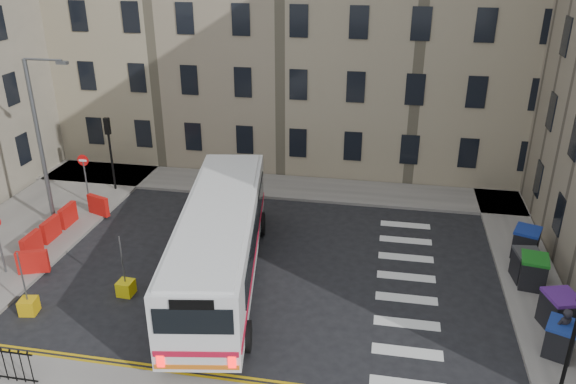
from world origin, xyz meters
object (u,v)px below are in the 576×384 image
(streetlamp, at_px, (40,142))
(wheelie_bin_a, at_px, (560,339))
(wheelie_bin_e, at_px, (526,242))
(pedestrian, at_px, (562,331))
(bollard_chevron, at_px, (29,306))
(bollard_yellow, at_px, (126,288))
(bus, at_px, (220,240))
(wheelie_bin_b, at_px, (560,311))
(wheelie_bin_c, at_px, (533,271))
(wheelie_bin_d, at_px, (526,265))

(streetlamp, relative_size, wheelie_bin_a, 6.03)
(wheelie_bin_e, bearing_deg, wheelie_bin_a, -70.83)
(wheelie_bin_a, height_order, pedestrian, pedestrian)
(bollard_chevron, bearing_deg, bollard_yellow, 30.60)
(streetlamp, distance_m, bollard_yellow, 8.80)
(bus, distance_m, bollard_chevron, 7.53)
(wheelie_bin_b, relative_size, wheelie_bin_c, 1.11)
(streetlamp, distance_m, wheelie_bin_e, 22.38)
(wheelie_bin_c, relative_size, pedestrian, 0.77)
(wheelie_bin_e, bearing_deg, bus, -141.35)
(wheelie_bin_c, xyz_separation_m, bollard_chevron, (-18.85, -5.13, -0.50))
(streetlamp, height_order, wheelie_bin_e, streetlamp)
(wheelie_bin_d, bearing_deg, bollard_chevron, -170.62)
(wheelie_bin_d, distance_m, bollard_chevron, 19.52)
(bus, xyz_separation_m, wheelie_bin_e, (12.56, 4.11, -1.10))
(bollard_chevron, bearing_deg, wheelie_bin_a, 2.99)
(bollard_chevron, bearing_deg, wheelie_bin_d, 16.66)
(wheelie_bin_a, bearing_deg, wheelie_bin_c, 112.79)
(wheelie_bin_a, xyz_separation_m, bollard_chevron, (-18.89, -0.99, -0.45))
(wheelie_bin_d, xyz_separation_m, bollard_chevron, (-18.70, -5.59, -0.49))
(bollard_yellow, bearing_deg, wheelie_bin_b, 2.41)
(streetlamp, relative_size, pedestrian, 4.71)
(wheelie_bin_b, height_order, wheelie_bin_c, wheelie_bin_b)
(wheelie_bin_a, xyz_separation_m, bollard_yellow, (-15.85, 0.81, -0.45))
(streetlamp, bearing_deg, pedestrian, -14.42)
(pedestrian, bearing_deg, streetlamp, -39.91)
(wheelie_bin_e, distance_m, bollard_chevron, 20.51)
(wheelie_bin_d, relative_size, bollard_chevron, 2.10)
(streetlamp, xyz_separation_m, wheelie_bin_a, (21.93, -5.72, -3.59))
(streetlamp, relative_size, wheelie_bin_b, 5.53)
(wheelie_bin_c, distance_m, bollard_chevron, 19.54)
(bollard_yellow, bearing_deg, bus, 25.76)
(streetlamp, bearing_deg, wheelie_bin_a, -14.62)
(streetlamp, bearing_deg, wheelie_bin_c, -4.12)
(wheelie_bin_d, bearing_deg, wheelie_bin_b, -87.88)
(bus, distance_m, pedestrian, 12.70)
(bollard_yellow, distance_m, bollard_chevron, 3.54)
(wheelie_bin_a, height_order, bollard_chevron, wheelie_bin_a)
(wheelie_bin_a, relative_size, wheelie_bin_e, 0.92)
(wheelie_bin_b, distance_m, wheelie_bin_e, 5.10)
(streetlamp, distance_m, wheelie_bin_d, 22.05)
(wheelie_bin_e, xyz_separation_m, pedestrian, (-0.12, -6.51, 0.21))
(wheelie_bin_a, xyz_separation_m, wheelie_bin_d, (-0.20, 4.61, 0.04))
(wheelie_bin_b, height_order, wheelie_bin_d, wheelie_bin_b)
(pedestrian, height_order, bollard_yellow, pedestrian)
(wheelie_bin_c, bearing_deg, bus, -163.10)
(wheelie_bin_c, bearing_deg, streetlamp, -174.91)
(wheelie_bin_e, height_order, bollard_yellow, wheelie_bin_e)
(wheelie_bin_a, height_order, wheelie_bin_c, wheelie_bin_c)
(bus, xyz_separation_m, wheelie_bin_a, (12.40, -2.48, -1.16))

